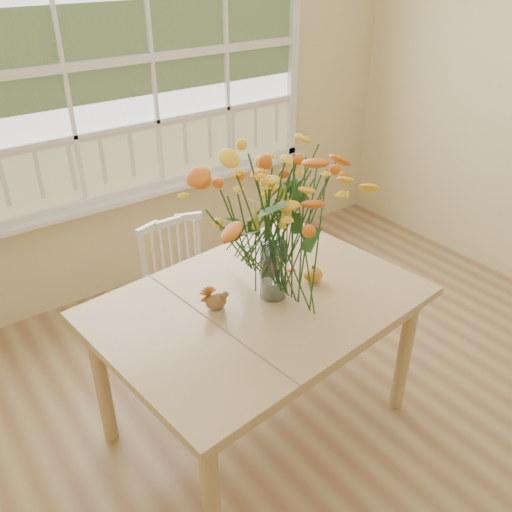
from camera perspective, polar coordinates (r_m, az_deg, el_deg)
floor at (r=2.84m, az=14.42°, el=-21.04°), size 4.00×4.50×0.01m
wall_back at (r=3.68m, az=-10.89°, el=16.86°), size 4.00×0.02×2.70m
window at (r=3.61m, az=-10.90°, el=19.56°), size 2.42×0.12×1.74m
dining_table at (r=2.52m, az=0.27°, el=-6.33°), size 1.53×1.16×0.76m
windsor_chair at (r=3.12m, az=-7.97°, el=-3.04°), size 0.40×0.38×0.84m
flower_vase at (r=2.29m, az=1.96°, el=4.26°), size 0.57×0.57×0.67m
pumpkin at (r=2.58m, az=6.02°, el=-2.02°), size 0.09×0.09×0.07m
turkey_figurine at (r=2.37m, az=-4.24°, el=-4.80°), size 0.11×0.09×0.12m
dark_gourd at (r=2.58m, az=2.16°, el=-1.80°), size 0.12×0.09×0.08m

